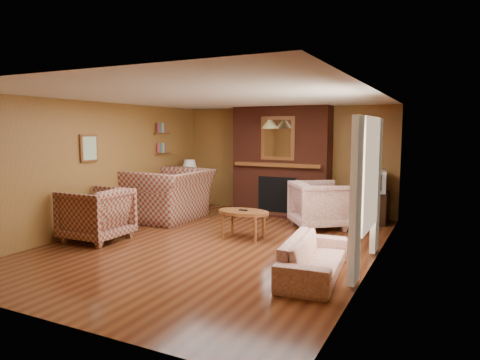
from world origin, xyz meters
The scene contains 20 objects.
floor centered at (0.00, 0.00, 0.00)m, with size 6.50×6.50×0.00m, color #451E0E.
ceiling centered at (0.00, 0.00, 2.40)m, with size 6.50×6.50×0.00m, color silver.
wall_back centered at (0.00, 3.25, 1.20)m, with size 6.50×6.50×0.00m, color brown.
wall_front centered at (0.00, -3.25, 1.20)m, with size 6.50×6.50×0.00m, color brown.
wall_left centered at (-2.50, 0.00, 1.20)m, with size 6.50×6.50×0.00m, color brown.
wall_right centered at (2.50, 0.00, 1.20)m, with size 6.50×6.50×0.00m, color brown.
fireplace centered at (0.00, 2.98, 1.18)m, with size 2.20×0.82×2.40m.
window_right centered at (2.45, -0.20, 1.13)m, with size 0.10×1.85×2.00m.
bookshelf centered at (-2.44, 1.90, 1.67)m, with size 0.09×0.55×0.71m.
botanical_print centered at (-2.47, -0.30, 1.55)m, with size 0.05×0.40×0.50m.
pendant_light centered at (0.00, 2.30, 2.00)m, with size 0.36×0.36×0.48m.
plaid_loveseat centered at (-1.85, 1.27, 0.53)m, with size 1.62×1.42×1.06m, color maroon.
plaid_armchair centered at (-1.95, -0.70, 0.45)m, with size 0.96×0.99×0.90m, color maroon.
floral_sofa centered at (1.90, -0.79, 0.25)m, with size 1.69×0.66×0.49m, color beige.
floral_armchair centered at (1.20, 1.89, 0.45)m, with size 0.97×1.00×0.91m, color beige.
coffee_table centered at (0.24, 0.54, 0.43)m, with size 0.93×0.57×0.51m.
side_table centered at (-2.10, 2.45, 0.29)m, with size 0.43×0.43×0.57m, color brown.
table_lamp centered at (-2.10, 2.45, 0.91)m, with size 0.37×0.37×0.61m.
tv_stand centered at (2.05, 2.80, 0.32)m, with size 0.58×0.53×0.64m, color black.
crt_tv centered at (2.05, 2.79, 0.86)m, with size 0.54×0.54×0.44m.
Camera 1 is at (3.42, -6.03, 1.87)m, focal length 32.00 mm.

